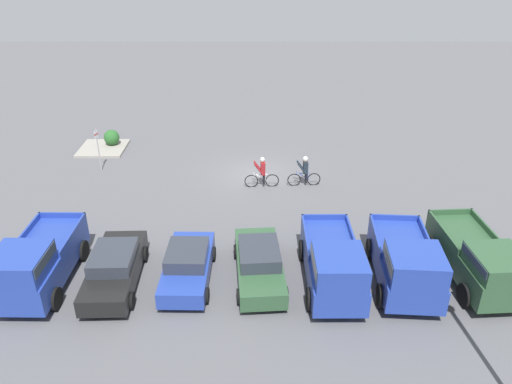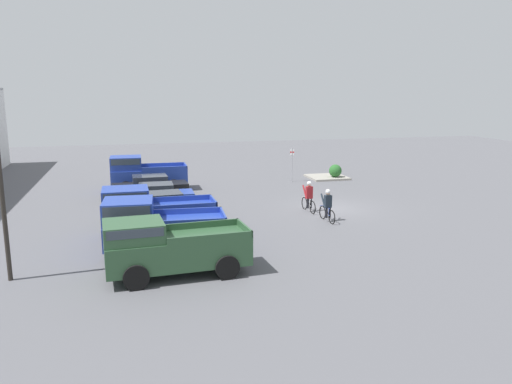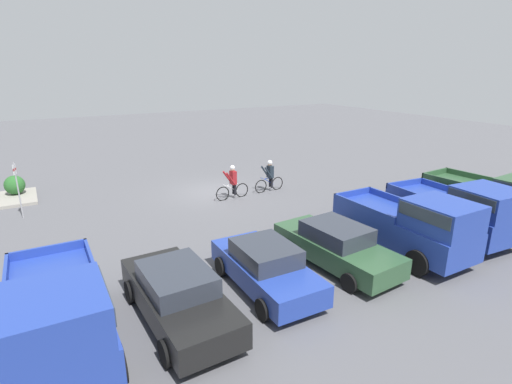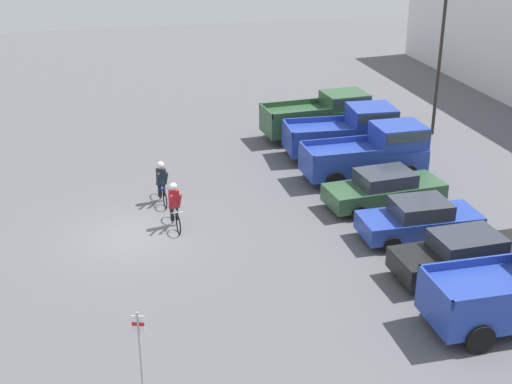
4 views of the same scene
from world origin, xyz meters
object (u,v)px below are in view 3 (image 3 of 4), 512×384
(pickup_truck_3, at_px, (57,317))
(fire_lane_sign, at_px, (17,185))
(pickup_truck_2, at_px, (412,224))
(sedan_0, at_px, (336,245))
(cyclist_0, at_px, (233,182))
(pickup_truck_0, at_px, (495,197))
(sedan_2, at_px, (178,294))
(shrub, at_px, (15,185))
(pickup_truck_1, at_px, (460,210))
(cyclist_1, at_px, (270,175))
(sedan_1, at_px, (265,267))

(pickup_truck_3, xyz_separation_m, fire_lane_sign, (0.73, -10.92, 0.32))
(pickup_truck_2, height_order, pickup_truck_3, pickup_truck_3)
(sedan_0, bearing_deg, cyclist_0, -91.42)
(pickup_truck_0, distance_m, sedan_2, 14.03)
(sedan_0, relative_size, shrub, 4.86)
(pickup_truck_0, xyz_separation_m, pickup_truck_1, (2.85, 0.32, 0.06))
(cyclist_0, height_order, fire_lane_sign, fire_lane_sign)
(pickup_truck_0, xyz_separation_m, shrub, (17.83, -14.22, -0.50))
(pickup_truck_3, distance_m, cyclist_0, 12.31)
(pickup_truck_2, height_order, cyclist_1, pickup_truck_2)
(pickup_truck_1, relative_size, fire_lane_sign, 1.98)
(pickup_truck_0, relative_size, cyclist_0, 2.81)
(sedan_1, height_order, sedan_2, sedan_2)
(sedan_0, relative_size, sedan_1, 1.11)
(pickup_truck_1, bearing_deg, sedan_1, -3.73)
(pickup_truck_0, xyz_separation_m, pickup_truck_2, (5.62, 0.38, 0.05))
(pickup_truck_2, height_order, shrub, pickup_truck_2)
(shrub, bearing_deg, sedan_1, 115.26)
(sedan_2, height_order, cyclist_0, cyclist_0)
(cyclist_1, bearing_deg, sedan_0, 73.25)
(fire_lane_sign, bearing_deg, cyclist_1, 170.49)
(sedan_0, relative_size, pickup_truck_3, 0.94)
(pickup_truck_2, xyz_separation_m, cyclist_0, (2.60, -8.85, -0.31))
(pickup_truck_1, bearing_deg, pickup_truck_2, 1.32)
(pickup_truck_2, height_order, sedan_0, pickup_truck_2)
(sedan_1, bearing_deg, pickup_truck_3, 5.64)
(sedan_0, bearing_deg, sedan_2, 3.37)
(cyclist_0, height_order, cyclist_1, cyclist_0)
(sedan_2, bearing_deg, pickup_truck_1, 178.33)
(pickup_truck_2, bearing_deg, sedan_1, -6.21)
(sedan_0, xyz_separation_m, cyclist_1, (-2.50, -8.31, 0.16))
(sedan_2, relative_size, cyclist_0, 2.53)
(pickup_truck_1, height_order, pickup_truck_3, pickup_truck_3)
(cyclist_1, bearing_deg, sedan_1, 57.80)
(pickup_truck_1, xyz_separation_m, cyclist_0, (5.37, -8.79, -0.32))
(pickup_truck_2, xyz_separation_m, sedan_0, (2.80, -0.72, -0.46))
(sedan_2, distance_m, fire_lane_sign, 11.19)
(sedan_2, height_order, shrub, sedan_2)
(pickup_truck_0, distance_m, pickup_truck_3, 16.83)
(sedan_0, bearing_deg, pickup_truck_0, 177.72)
(sedan_1, bearing_deg, cyclist_1, -122.20)
(cyclist_1, bearing_deg, pickup_truck_3, 39.44)
(cyclist_0, relative_size, cyclist_1, 1.03)
(pickup_truck_0, relative_size, shrub, 5.38)
(pickup_truck_0, height_order, shrub, pickup_truck_0)
(pickup_truck_1, height_order, sedan_0, pickup_truck_1)
(pickup_truck_2, relative_size, shrub, 5.27)
(pickup_truck_1, distance_m, pickup_truck_3, 13.97)
(cyclist_0, bearing_deg, pickup_truck_3, 45.62)
(cyclist_1, xyz_separation_m, shrub, (11.90, -5.58, -0.24))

